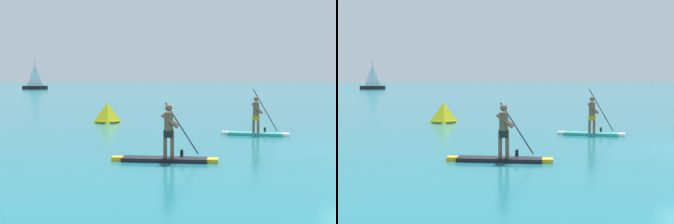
% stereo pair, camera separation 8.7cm
% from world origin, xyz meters
% --- Properties ---
extents(paddleboarder_near_left, '(3.13, 0.85, 1.73)m').
position_xyz_m(paddleboarder_near_left, '(-6.58, -1.72, 0.36)').
color(paddleboarder_near_left, black).
rests_on(paddleboarder_near_left, ground).
extents(paddleboarder_mid_center, '(2.82, 1.24, 1.96)m').
position_xyz_m(paddleboarder_mid_center, '(-2.83, 4.46, 0.33)').
color(paddleboarder_mid_center, teal).
rests_on(paddleboarder_mid_center, ground).
extents(race_marker_buoy, '(1.35, 1.35, 1.09)m').
position_xyz_m(race_marker_buoy, '(-9.84, 10.10, 0.48)').
color(race_marker_buoy, yellow).
rests_on(race_marker_buoy, ground).
extents(sailboat_left_horizon, '(5.11, 2.03, 6.24)m').
position_xyz_m(sailboat_left_horizon, '(-33.75, 80.49, 0.83)').
color(sailboat_left_horizon, black).
rests_on(sailboat_left_horizon, ground).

